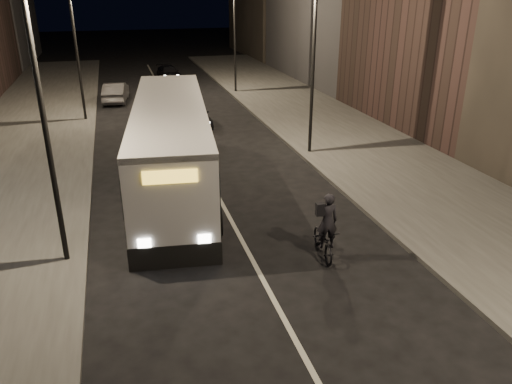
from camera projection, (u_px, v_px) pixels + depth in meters
ground at (278, 308)px, 13.43m from camera, size 180.00×180.00×0.00m
sidewalk_right at (345, 138)px, 27.95m from camera, size 7.00×70.00×0.16m
sidewalk_left at (17, 165)px, 23.69m from camera, size 7.00×70.00×0.16m
streetlight_right_mid at (309, 46)px, 23.34m from camera, size 1.20×0.44×8.12m
streetlight_right_far at (231, 22)px, 37.54m from camera, size 1.20×0.44×8.12m
streetlight_left_near at (50, 91)px, 13.57m from camera, size 1.20×0.44×8.12m
streetlight_left_far at (79, 33)px, 29.54m from camera, size 1.20×0.44×8.12m
city_bus at (171, 143)px, 20.62m from camera, size 4.34×13.60×3.61m
cyclist_on_bicycle at (324, 235)px, 15.73m from camera, size 0.87×1.98×2.21m
car_near at (193, 114)px, 30.29m from camera, size 1.96×4.26×1.42m
car_mid at (116, 92)px, 36.44m from camera, size 2.06×4.48×1.43m
car_far at (169, 73)px, 45.13m from camera, size 2.14×4.18×1.16m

